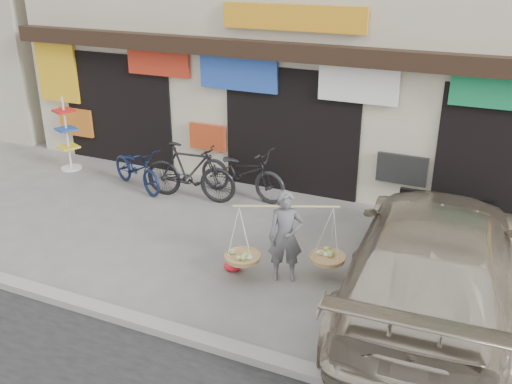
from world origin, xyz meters
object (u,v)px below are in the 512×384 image
at_px(bike_0, 137,168).
at_px(bike_2, 242,172).
at_px(suv, 433,260).
at_px(street_vendor, 285,240).
at_px(bike_1, 190,172).
at_px(display_rack, 68,141).

xyz_separation_m(bike_0, bike_2, (2.32, 0.56, 0.08)).
height_order(bike_0, suv, suv).
relative_size(street_vendor, bike_0, 0.99).
xyz_separation_m(bike_0, bike_1, (1.38, -0.03, 0.14)).
bearing_deg(suv, bike_0, -20.48).
relative_size(bike_0, suv, 0.32).
distance_m(street_vendor, bike_1, 3.72).
bearing_deg(bike_0, display_rack, 105.63).
distance_m(suv, display_rack, 9.19).
bearing_deg(bike_0, street_vendor, -92.00).
relative_size(bike_1, bike_2, 0.96).
bearing_deg(street_vendor, display_rack, 135.65).
height_order(street_vendor, display_rack, display_rack).
xyz_separation_m(bike_1, display_rack, (-3.60, 0.38, 0.10)).
xyz_separation_m(street_vendor, bike_1, (-3.02, 2.17, -0.08)).
bearing_deg(bike_2, suv, -113.51).
height_order(bike_1, bike_2, bike_1).
bearing_deg(display_rack, suv, -15.41).
distance_m(bike_0, bike_2, 2.38).
bearing_deg(bike_1, bike_2, -62.38).
xyz_separation_m(bike_0, suv, (6.64, -2.10, 0.34)).
xyz_separation_m(bike_1, suv, (5.26, -2.06, 0.20)).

